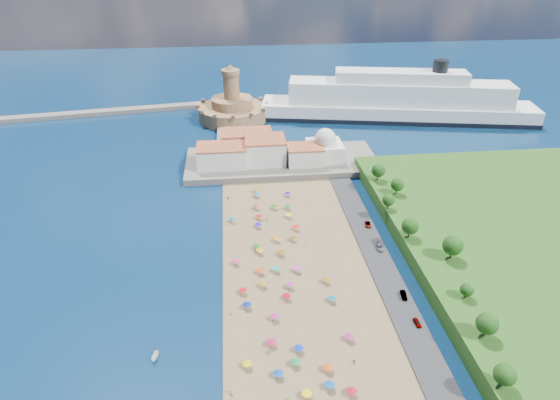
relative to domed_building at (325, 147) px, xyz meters
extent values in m
plane|color=#071938|center=(-30.00, -71.00, -8.97)|extent=(700.00, 700.00, 0.00)
cube|color=#59544C|center=(-20.00, 2.00, -7.47)|extent=(90.00, 36.00, 3.00)
cube|color=#59544C|center=(-42.00, 37.00, -7.77)|extent=(18.00, 70.00, 2.40)
cube|color=#59544C|center=(-140.00, 82.00, -7.67)|extent=(199.03, 34.77, 2.60)
cube|color=silver|center=(-48.00, -2.00, -1.47)|extent=(22.00, 14.00, 9.00)
cube|color=silver|center=(-28.00, 0.00, -0.47)|extent=(18.00, 16.00, 11.00)
cube|color=silver|center=(-10.00, -4.00, -1.97)|extent=(16.00, 12.00, 8.00)
cube|color=silver|center=(-36.00, 12.00, -0.97)|extent=(24.00, 14.00, 10.00)
cube|color=silver|center=(0.00, 0.00, -1.97)|extent=(16.00, 16.00, 8.00)
sphere|color=silver|center=(0.00, 0.00, 4.03)|extent=(10.00, 10.00, 10.00)
cylinder|color=silver|center=(0.00, 0.00, 7.83)|extent=(1.20, 1.20, 1.60)
cylinder|color=#A27A51|center=(-42.00, 67.00, -4.97)|extent=(40.00, 40.00, 8.00)
cylinder|color=#A27A51|center=(-42.00, 67.00, 1.53)|extent=(24.00, 24.00, 5.00)
cylinder|color=#A27A51|center=(-42.00, 67.00, 11.03)|extent=(9.00, 9.00, 14.00)
cylinder|color=#A27A51|center=(-42.00, 67.00, 19.23)|extent=(10.40, 10.40, 2.40)
cone|color=#A27A51|center=(-42.00, 67.00, 21.93)|extent=(6.00, 6.00, 3.00)
cube|color=black|center=(54.31, 57.90, -7.69)|extent=(160.96, 52.80, 2.57)
cube|color=white|center=(54.31, 57.90, -4.22)|extent=(159.91, 52.22, 9.50)
cube|color=white|center=(54.31, 57.90, 6.86)|extent=(128.00, 42.19, 12.67)
cube|color=white|center=(54.31, 57.90, 16.36)|extent=(75.35, 28.24, 6.33)
cylinder|color=black|center=(75.05, 53.98, 22.70)|extent=(8.45, 8.45, 6.33)
cylinder|color=gray|center=(-29.20, -62.31, -7.72)|extent=(0.07, 0.07, 2.00)
cone|color=#CE8A09|center=(-29.20, -62.31, -6.82)|extent=(2.50, 2.50, 0.60)
cylinder|color=gray|center=(-34.43, -120.69, -7.72)|extent=(0.07, 0.07, 2.00)
cone|color=#0C3EA4|center=(-34.43, -120.69, -6.82)|extent=(2.50, 2.50, 0.60)
cylinder|color=gray|center=(-35.37, -69.03, -7.72)|extent=(0.07, 0.07, 2.00)
cone|color=#E3B40C|center=(-35.37, -69.03, -6.82)|extent=(2.50, 2.50, 0.60)
cylinder|color=gray|center=(-15.78, -95.26, -7.72)|extent=(0.07, 0.07, 2.00)
cone|color=#0D667E|center=(-15.78, -95.26, -6.82)|extent=(2.50, 2.50, 0.60)
cylinder|color=gray|center=(-21.13, -55.57, -7.72)|extent=(0.07, 0.07, 2.00)
cone|color=red|center=(-21.13, -55.57, -6.82)|extent=(2.50, 2.50, 0.60)
cylinder|color=gray|center=(-34.05, -29.16, -7.72)|extent=(0.07, 0.07, 2.00)
cone|color=#10659A|center=(-34.05, -29.16, -6.82)|extent=(2.50, 2.50, 0.60)
cylinder|color=gray|center=(-21.17, -29.82, -7.72)|extent=(0.07, 0.07, 2.00)
cone|color=#0D0DAB|center=(-21.17, -29.82, -6.82)|extent=(2.50, 2.50, 0.60)
cylinder|color=gray|center=(-41.91, -88.88, -7.72)|extent=(0.07, 0.07, 2.00)
cone|color=red|center=(-41.91, -88.88, -6.82)|extent=(2.50, 2.50, 0.60)
cylinder|color=gray|center=(-43.69, -74.20, -7.72)|extent=(0.07, 0.07, 2.00)
cone|color=#C62A5C|center=(-43.69, -74.20, -6.82)|extent=(2.50, 2.50, 0.60)
cylinder|color=gray|center=(-24.22, -80.21, -7.72)|extent=(0.07, 0.07, 2.00)
cone|color=#C72AB2|center=(-24.22, -80.21, -6.82)|extent=(2.50, 2.50, 0.60)
cylinder|color=gray|center=(-41.92, -116.90, -7.72)|extent=(0.07, 0.07, 2.00)
cone|color=#D8B80B|center=(-41.92, -116.90, -6.82)|extent=(2.50, 2.50, 0.60)
cylinder|color=gray|center=(-17.75, -127.62, -7.72)|extent=(0.07, 0.07, 2.00)
cone|color=#B40E2F|center=(-17.75, -127.62, -6.82)|extent=(2.50, 2.50, 0.60)
cylinder|color=gray|center=(-27.65, -39.74, -7.72)|extent=(0.07, 0.07, 2.00)
cone|color=#247414|center=(-27.65, -39.74, -6.82)|extent=(2.50, 2.50, 0.60)
cylinder|color=gray|center=(-22.32, -40.37, -7.72)|extent=(0.07, 0.07, 2.00)
cone|color=#147127|center=(-22.32, -40.37, -6.82)|extent=(2.50, 2.50, 0.60)
cylinder|color=gray|center=(-28.95, -92.86, -7.72)|extent=(0.07, 0.07, 2.00)
cone|color=#AE0D16|center=(-28.95, -92.86, -6.82)|extent=(2.50, 2.50, 0.60)
cylinder|color=gray|center=(-22.78, -46.96, -7.72)|extent=(0.07, 0.07, 2.00)
cone|color=yellow|center=(-22.78, -46.96, -6.82)|extent=(2.50, 2.50, 0.60)
cylinder|color=gray|center=(-36.34, -66.06, -7.72)|extent=(0.07, 0.07, 2.00)
cone|color=#157013|center=(-36.34, -66.06, -6.82)|extent=(2.50, 2.50, 0.60)
cylinder|color=gray|center=(-28.31, -70.93, -7.72)|extent=(0.07, 0.07, 2.00)
cone|color=#78540A|center=(-28.31, -70.93, -6.82)|extent=(2.50, 2.50, 0.60)
cylinder|color=gray|center=(-23.05, -62.49, -7.72)|extent=(0.07, 0.07, 2.00)
cone|color=brown|center=(-23.05, -62.49, -6.82)|extent=(2.50, 2.50, 0.60)
cylinder|color=gray|center=(-35.96, -79.94, -7.72)|extent=(0.07, 0.07, 2.00)
cone|color=#F4470A|center=(-35.96, -79.94, -6.82)|extent=(2.50, 2.50, 0.60)
cylinder|color=gray|center=(-34.89, -52.58, -7.72)|extent=(0.07, 0.07, 2.00)
cone|color=#210EBE|center=(-34.89, -52.58, -6.82)|extent=(2.50, 2.50, 0.60)
cylinder|color=gray|center=(-21.85, -120.26, -7.72)|extent=(0.07, 0.07, 2.00)
cone|color=#D14F10|center=(-21.85, -120.26, -6.82)|extent=(2.50, 2.50, 0.60)
cylinder|color=gray|center=(-44.46, -47.68, -7.72)|extent=(0.07, 0.07, 2.00)
cone|color=#0D6879|center=(-44.46, -47.68, -6.82)|extent=(2.50, 2.50, 0.60)
cylinder|color=gray|center=(-40.99, -95.32, -7.72)|extent=(0.07, 0.07, 2.00)
cone|color=#0B1C95|center=(-40.99, -95.32, -6.82)|extent=(2.50, 2.50, 0.60)
cylinder|color=gray|center=(-14.16, -110.83, -7.72)|extent=(0.07, 0.07, 2.00)
cone|color=#9C2166|center=(-14.16, -110.83, -6.82)|extent=(2.50, 2.50, 0.60)
cylinder|color=gray|center=(-29.82, -117.62, -7.72)|extent=(0.07, 0.07, 2.00)
cone|color=#167C3F|center=(-29.82, -117.62, -6.82)|extent=(2.50, 2.50, 0.60)
cylinder|color=gray|center=(-22.53, -125.37, -7.72)|extent=(0.07, 0.07, 2.00)
cone|color=#0C4FA3|center=(-22.53, -125.37, -6.82)|extent=(2.50, 2.50, 0.60)
cylinder|color=gray|center=(-34.08, -25.19, -7.72)|extent=(0.07, 0.07, 2.00)
cone|color=#8D780C|center=(-34.08, -25.19, -6.82)|extent=(2.50, 2.50, 0.60)
cylinder|color=gray|center=(-35.15, -110.45, -7.72)|extent=(0.07, 0.07, 2.00)
cone|color=#CC1050|center=(-35.15, -110.45, -6.82)|extent=(2.50, 2.50, 0.60)
cylinder|color=gray|center=(-34.86, -39.02, -7.72)|extent=(0.07, 0.07, 2.00)
cone|color=#AB2458|center=(-34.86, -39.02, -6.82)|extent=(2.50, 2.50, 0.60)
cylinder|color=gray|center=(-28.35, -127.18, -7.72)|extent=(0.07, 0.07, 2.00)
cone|color=yellow|center=(-28.35, -127.18, -6.82)|extent=(2.50, 2.50, 0.60)
cylinder|color=gray|center=(-35.70, -86.50, -7.72)|extent=(0.07, 0.07, 2.00)
cone|color=#947C0D|center=(-35.70, -86.50, -6.82)|extent=(2.50, 2.50, 0.60)
cylinder|color=gray|center=(-15.83, -86.58, -7.72)|extent=(0.07, 0.07, 2.00)
cone|color=#9D680E|center=(-15.83, -86.58, -6.82)|extent=(2.50, 2.50, 0.60)
cylinder|color=gray|center=(-30.87, -79.42, -7.72)|extent=(0.07, 0.07, 2.00)
cone|color=#119E86|center=(-30.87, -79.42, -6.82)|extent=(2.50, 2.50, 0.60)
cylinder|color=gray|center=(-27.43, -87.87, -7.72)|extent=(0.07, 0.07, 2.00)
cone|color=#BB2886|center=(-27.43, -87.87, -6.82)|extent=(2.50, 2.50, 0.60)
cylinder|color=gray|center=(-28.22, -113.23, -7.72)|extent=(0.07, 0.07, 2.00)
cone|color=#0E27BC|center=(-28.22, -113.23, -6.82)|extent=(2.50, 2.50, 0.60)
cylinder|color=gray|center=(-34.10, -46.73, -7.72)|extent=(0.07, 0.07, 2.00)
cone|color=red|center=(-34.10, -46.73, -6.82)|extent=(2.50, 2.50, 0.60)
cylinder|color=gray|center=(-33.53, -101.10, -7.72)|extent=(0.07, 0.07, 2.00)
cone|color=#A72367|center=(-33.53, -101.10, -6.82)|extent=(2.50, 2.50, 0.60)
imported|color=tan|center=(-36.13, -112.89, -7.87)|extent=(1.20, 1.64, 1.72)
imported|color=tan|center=(-46.07, -124.34, -7.87)|extent=(0.86, 0.59, 1.71)
imported|color=tan|center=(-46.80, -48.53, -7.88)|extent=(1.26, 1.06, 1.69)
imported|color=tan|center=(-29.07, -91.33, -7.79)|extent=(0.94, 0.64, 1.86)
imported|color=tan|center=(-45.72, -97.93, -7.86)|extent=(0.74, 0.61, 1.73)
imported|color=tan|center=(-14.80, -118.44, -7.88)|extent=(1.03, 0.95, 1.69)
imported|color=tan|center=(-31.44, -48.46, -7.82)|extent=(1.07, 1.11, 1.80)
imported|color=tan|center=(-18.89, -66.24, -7.89)|extent=(0.70, 0.73, 1.68)
imported|color=tan|center=(-45.87, -30.27, -7.83)|extent=(1.05, 0.44, 1.78)
imported|color=white|center=(-65.33, -111.24, -8.25)|extent=(2.25, 3.98, 1.45)
imported|color=gray|center=(6.00, -70.79, -7.56)|extent=(2.45, 5.06, 1.42)
imported|color=gray|center=(6.00, -95.74, -7.59)|extent=(1.89, 4.29, 1.37)
imported|color=gray|center=(6.00, -56.04, -7.67)|extent=(2.68, 4.60, 1.20)
imported|color=gray|center=(6.00, -107.21, -7.66)|extent=(1.61, 3.66, 1.23)
cylinder|color=#382314|center=(15.23, -133.27, -1.56)|extent=(0.50, 0.50, 2.83)
sphere|color=#14380F|center=(15.23, -133.27, 0.98)|extent=(5.09, 5.09, 5.09)
cylinder|color=#382314|center=(18.70, -118.22, -1.41)|extent=(0.50, 0.50, 3.13)
sphere|color=#14380F|center=(18.70, -118.22, 1.40)|extent=(5.63, 5.63, 5.63)
cylinder|color=#382314|center=(20.51, -103.82, -1.90)|extent=(0.50, 0.50, 2.15)
sphere|color=#14380F|center=(20.51, -103.82, 0.04)|extent=(3.88, 3.88, 3.88)
cylinder|color=#382314|center=(24.11, -85.52, -1.20)|extent=(0.50, 0.50, 3.55)
sphere|color=#14380F|center=(24.11, -85.52, 2.00)|extent=(6.39, 6.39, 6.39)
cylinder|color=#382314|center=(15.07, -72.53, -1.38)|extent=(0.50, 0.50, 3.19)
sphere|color=#14380F|center=(15.07, -72.53, 1.49)|extent=(5.73, 5.73, 5.73)
cylinder|color=#382314|center=(13.75, -53.12, -1.69)|extent=(0.50, 0.50, 2.57)
sphere|color=#14380F|center=(13.75, -53.12, 0.62)|extent=(4.62, 4.62, 4.62)
cylinder|color=#382314|center=(20.71, -42.44, -1.49)|extent=(0.50, 0.50, 2.96)
sphere|color=#14380F|center=(20.71, -42.44, 1.17)|extent=(5.33, 5.33, 5.33)
cylinder|color=#382314|center=(16.70, -30.03, -1.37)|extent=(0.50, 0.50, 3.21)
sphere|color=#14380F|center=(16.70, -30.03, 1.52)|extent=(5.77, 5.77, 5.77)
camera|label=1|loc=(-42.31, -198.90, 86.39)|focal=30.00mm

